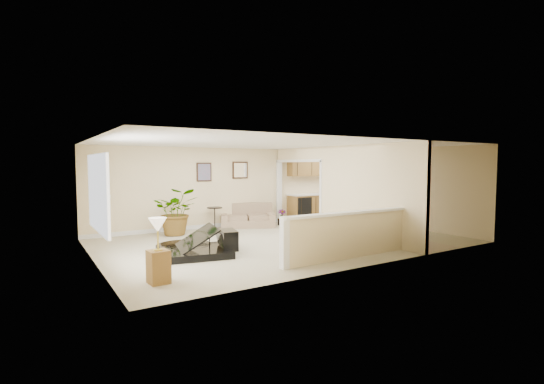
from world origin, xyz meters
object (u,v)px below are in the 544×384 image
piano (191,228)px  loveseat (247,215)px  piano_bench (228,239)px  small_plant (282,218)px  palm_plant (177,212)px  lamp_stand (158,256)px  accent_table (215,215)px

piano → loveseat: (2.93, 2.86, -0.22)m
piano_bench → small_plant: size_ratio=1.32×
loveseat → small_plant: (1.11, -0.37, -0.15)m
palm_plant → lamp_stand: bearing=-112.2°
loveseat → small_plant: loveseat is taller
small_plant → lamp_stand: 6.72m
loveseat → lamp_stand: lamp_stand is taller
piano_bench → lamp_stand: 2.81m
loveseat → palm_plant: bearing=-148.5°
piano → lamp_stand: size_ratio=1.77×
piano_bench → lamp_stand: lamp_stand is taller
loveseat → lamp_stand: size_ratio=1.86×
loveseat → lamp_stand: 6.16m
piano_bench → loveseat: 3.41m
piano_bench → palm_plant: size_ratio=0.46×
piano_bench → loveseat: size_ratio=0.33×
piano_bench → lamp_stand: size_ratio=0.62×
lamp_stand → palm_plant: bearing=67.8°
loveseat → small_plant: bearing=5.6°
piano → accent_table: (1.84, 2.88, -0.15)m
piano → palm_plant: (0.53, 2.54, 0.07)m
lamp_stand → small_plant: bearing=38.7°
piano → accent_table: size_ratio=2.88×
palm_plant → small_plant: size_ratio=2.89×
piano_bench → small_plant: 3.91m
accent_table → small_plant: accent_table is taller
piano → palm_plant: size_ratio=1.31×
piano_bench → small_plant: bearing=37.9°
piano_bench → palm_plant: 2.53m
palm_plant → accent_table: bearing=14.5°
piano_bench → loveseat: (1.98, 2.77, 0.14)m
piano → palm_plant: 2.60m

